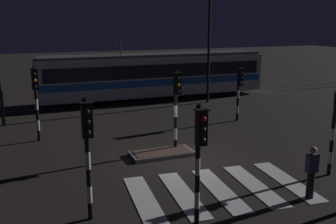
{
  "coord_description": "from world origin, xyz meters",
  "views": [
    {
      "loc": [
        -6.01,
        -13.46,
        5.45
      ],
      "look_at": [
        0.41,
        2.69,
        1.4
      ],
      "focal_mm": 41.52,
      "sensor_mm": 36.0,
      "label": 1
    }
  ],
  "objects_px": {
    "traffic_light_corner_near_left": "(88,142)",
    "traffic_light_corner_near_right": "(336,121)",
    "traffic_light_kerb_mid_left": "(199,148)",
    "tram": "(154,75)",
    "traffic_light_median_centre": "(176,98)",
    "street_lamp_trackside_right": "(211,34)",
    "traffic_light_corner_far_left": "(36,93)",
    "pedestrian_waiting_at_kerb": "(311,172)",
    "traffic_light_corner_far_right": "(239,86)"
  },
  "relations": [
    {
      "from": "traffic_light_kerb_mid_left",
      "to": "traffic_light_median_centre",
      "type": "relative_size",
      "value": 0.96
    },
    {
      "from": "traffic_light_kerb_mid_left",
      "to": "traffic_light_corner_far_right",
      "type": "height_order",
      "value": "traffic_light_kerb_mid_left"
    },
    {
      "from": "tram",
      "to": "traffic_light_median_centre",
      "type": "bearing_deg",
      "value": -105.23
    },
    {
      "from": "pedestrian_waiting_at_kerb",
      "to": "traffic_light_corner_near_right",
      "type": "bearing_deg",
      "value": 30.62
    },
    {
      "from": "traffic_light_median_centre",
      "to": "traffic_light_kerb_mid_left",
      "type": "bearing_deg",
      "value": -107.4
    },
    {
      "from": "traffic_light_corner_near_left",
      "to": "traffic_light_corner_near_right",
      "type": "relative_size",
      "value": 1.14
    },
    {
      "from": "street_lamp_trackside_right",
      "to": "pedestrian_waiting_at_kerb",
      "type": "xyz_separation_m",
      "value": [
        -3.94,
        -14.36,
        -3.78
      ]
    },
    {
      "from": "traffic_light_kerb_mid_left",
      "to": "traffic_light_corner_far_right",
      "type": "relative_size",
      "value": 1.1
    },
    {
      "from": "traffic_light_corner_far_left",
      "to": "pedestrian_waiting_at_kerb",
      "type": "bearing_deg",
      "value": -51.47
    },
    {
      "from": "traffic_light_corner_far_right",
      "to": "pedestrian_waiting_at_kerb",
      "type": "height_order",
      "value": "traffic_light_corner_far_right"
    },
    {
      "from": "street_lamp_trackside_right",
      "to": "traffic_light_median_centre",
      "type": "bearing_deg",
      "value": -125.32
    },
    {
      "from": "traffic_light_corner_near_right",
      "to": "street_lamp_trackside_right",
      "type": "height_order",
      "value": "street_lamp_trackside_right"
    },
    {
      "from": "traffic_light_kerb_mid_left",
      "to": "street_lamp_trackside_right",
      "type": "height_order",
      "value": "street_lamp_trackside_right"
    },
    {
      "from": "traffic_light_corner_near_left",
      "to": "street_lamp_trackside_right",
      "type": "relative_size",
      "value": 0.47
    },
    {
      "from": "traffic_light_kerb_mid_left",
      "to": "traffic_light_corner_far_right",
      "type": "xyz_separation_m",
      "value": [
        7.13,
        9.53,
        -0.21
      ]
    },
    {
      "from": "pedestrian_waiting_at_kerb",
      "to": "street_lamp_trackside_right",
      "type": "bearing_deg",
      "value": 74.66
    },
    {
      "from": "traffic_light_kerb_mid_left",
      "to": "traffic_light_median_centre",
      "type": "height_order",
      "value": "traffic_light_median_centre"
    },
    {
      "from": "traffic_light_kerb_mid_left",
      "to": "pedestrian_waiting_at_kerb",
      "type": "xyz_separation_m",
      "value": [
        4.03,
        0.23,
        -1.35
      ]
    },
    {
      "from": "traffic_light_corner_far_left",
      "to": "traffic_light_corner_far_right",
      "type": "height_order",
      "value": "traffic_light_corner_far_left"
    },
    {
      "from": "traffic_light_median_centre",
      "to": "tram",
      "type": "bearing_deg",
      "value": 74.77
    },
    {
      "from": "traffic_light_kerb_mid_left",
      "to": "street_lamp_trackside_right",
      "type": "relative_size",
      "value": 0.46
    },
    {
      "from": "traffic_light_corner_near_right",
      "to": "tram",
      "type": "bearing_deg",
      "value": 93.73
    },
    {
      "from": "traffic_light_corner_near_left",
      "to": "street_lamp_trackside_right",
      "type": "height_order",
      "value": "street_lamp_trackside_right"
    },
    {
      "from": "traffic_light_corner_far_left",
      "to": "street_lamp_trackside_right",
      "type": "bearing_deg",
      "value": 23.12
    },
    {
      "from": "traffic_light_corner_near_left",
      "to": "traffic_light_median_centre",
      "type": "relative_size",
      "value": 1.0
    },
    {
      "from": "traffic_light_corner_far_left",
      "to": "traffic_light_corner_near_right",
      "type": "height_order",
      "value": "traffic_light_corner_far_left"
    },
    {
      "from": "traffic_light_corner_near_left",
      "to": "tram",
      "type": "height_order",
      "value": "tram"
    },
    {
      "from": "tram",
      "to": "traffic_light_corner_far_right",
      "type": "bearing_deg",
      "value": -74.84
    },
    {
      "from": "traffic_light_median_centre",
      "to": "tram",
      "type": "height_order",
      "value": "tram"
    },
    {
      "from": "traffic_light_corner_far_left",
      "to": "traffic_light_median_centre",
      "type": "distance_m",
      "value": 6.53
    },
    {
      "from": "traffic_light_kerb_mid_left",
      "to": "tram",
      "type": "xyz_separation_m",
      "value": [
        4.99,
        17.43,
        -0.48
      ]
    },
    {
      "from": "traffic_light_corner_far_right",
      "to": "street_lamp_trackside_right",
      "type": "bearing_deg",
      "value": 80.66
    },
    {
      "from": "traffic_light_corner_far_right",
      "to": "tram",
      "type": "bearing_deg",
      "value": 105.16
    },
    {
      "from": "traffic_light_kerb_mid_left",
      "to": "tram",
      "type": "distance_m",
      "value": 18.14
    },
    {
      "from": "tram",
      "to": "traffic_light_corner_near_left",
      "type": "bearing_deg",
      "value": -115.49
    },
    {
      "from": "traffic_light_kerb_mid_left",
      "to": "tram",
      "type": "relative_size",
      "value": 0.2
    },
    {
      "from": "traffic_light_corner_far_right",
      "to": "traffic_light_corner_near_right",
      "type": "bearing_deg",
      "value": -97.71
    },
    {
      "from": "traffic_light_kerb_mid_left",
      "to": "tram",
      "type": "bearing_deg",
      "value": 74.02
    },
    {
      "from": "traffic_light_corner_far_left",
      "to": "traffic_light_kerb_mid_left",
      "type": "height_order",
      "value": "traffic_light_corner_far_left"
    },
    {
      "from": "traffic_light_corner_near_right",
      "to": "street_lamp_trackside_right",
      "type": "distance_m",
      "value": 13.57
    },
    {
      "from": "traffic_light_kerb_mid_left",
      "to": "traffic_light_corner_near_left",
      "type": "height_order",
      "value": "traffic_light_corner_near_left"
    },
    {
      "from": "traffic_light_corner_far_left",
      "to": "traffic_light_corner_near_right",
      "type": "relative_size",
      "value": 1.13
    },
    {
      "from": "traffic_light_corner_near_left",
      "to": "pedestrian_waiting_at_kerb",
      "type": "bearing_deg",
      "value": -9.67
    },
    {
      "from": "traffic_light_kerb_mid_left",
      "to": "traffic_light_corner_near_right",
      "type": "relative_size",
      "value": 1.1
    },
    {
      "from": "traffic_light_corner_near_left",
      "to": "tram",
      "type": "distance_m",
      "value": 17.8
    },
    {
      "from": "traffic_light_corner_near_left",
      "to": "tram",
      "type": "xyz_separation_m",
      "value": [
        7.66,
        16.06,
        -0.56
      ]
    },
    {
      "from": "pedestrian_waiting_at_kerb",
      "to": "traffic_light_kerb_mid_left",
      "type": "bearing_deg",
      "value": -176.67
    },
    {
      "from": "traffic_light_corner_near_left",
      "to": "traffic_light_corner_near_right",
      "type": "height_order",
      "value": "traffic_light_corner_near_left"
    },
    {
      "from": "traffic_light_corner_far_left",
      "to": "traffic_light_kerb_mid_left",
      "type": "distance_m",
      "value": 10.31
    },
    {
      "from": "traffic_light_corner_far_right",
      "to": "tram",
      "type": "relative_size",
      "value": 0.19
    }
  ]
}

